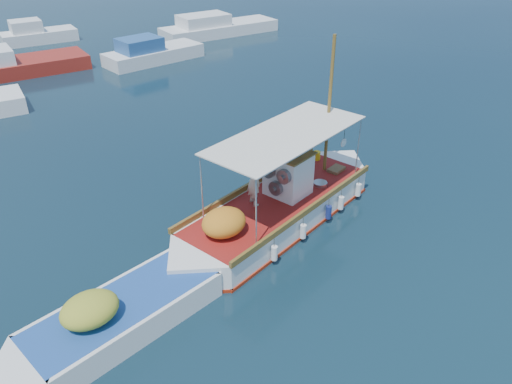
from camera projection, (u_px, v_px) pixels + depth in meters
ground at (276, 225)px, 15.63m from camera, size 160.00×160.00×0.00m
fishing_caique at (277, 209)px, 15.55m from camera, size 8.92×3.66×5.54m
dinghy at (123, 316)px, 11.76m from camera, size 6.32×2.37×1.56m
bg_boat_n at (1, 68)px, 28.56m from camera, size 9.25×3.68×1.80m
bg_boat_ne at (151, 54)px, 31.14m from camera, size 6.28×2.51×1.80m
bg_boat_e at (216, 28)px, 37.40m from camera, size 9.15×3.38×1.80m
bg_boat_far_n at (37, 35)px, 35.44m from camera, size 5.21×2.56×1.80m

